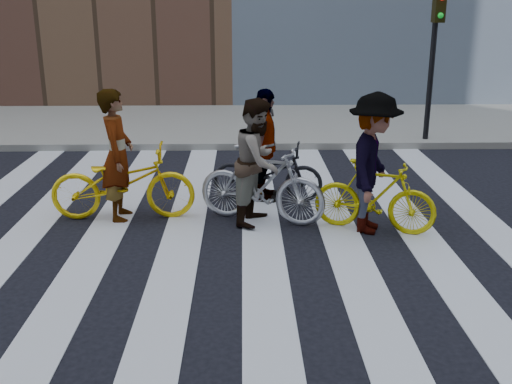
{
  "coord_description": "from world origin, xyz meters",
  "views": [
    {
      "loc": [
        0.3,
        -7.7,
        3.12
      ],
      "look_at": [
        0.47,
        0.3,
        0.55
      ],
      "focal_mm": 42.0,
      "sensor_mm": 36.0,
      "label": 1
    }
  ],
  "objects_px": {
    "bike_silver_mid": "(262,184)",
    "rider_rear": "(264,146)",
    "bike_yellow_right": "(375,196)",
    "rider_left": "(117,155)",
    "rider_mid": "(258,162)",
    "bike_yellow_left": "(123,183)",
    "bike_dark_rear": "(267,172)",
    "rider_right": "(373,164)",
    "traffic_signal": "(435,42)"
  },
  "relations": [
    {
      "from": "bike_silver_mid",
      "to": "bike_yellow_right",
      "type": "xyz_separation_m",
      "value": [
        1.57,
        -0.39,
        -0.06
      ]
    },
    {
      "from": "rider_left",
      "to": "bike_silver_mid",
      "type": "bearing_deg",
      "value": -97.31
    },
    {
      "from": "rider_mid",
      "to": "bike_yellow_left",
      "type": "bearing_deg",
      "value": 105.22
    },
    {
      "from": "bike_dark_rear",
      "to": "rider_rear",
      "type": "xyz_separation_m",
      "value": [
        -0.05,
        0.0,
        0.44
      ]
    },
    {
      "from": "traffic_signal",
      "to": "bike_yellow_left",
      "type": "relative_size",
      "value": 1.58
    },
    {
      "from": "bike_dark_rear",
      "to": "rider_mid",
      "type": "relative_size",
      "value": 0.98
    },
    {
      "from": "rider_rear",
      "to": "bike_yellow_right",
      "type": "bearing_deg",
      "value": -123.76
    },
    {
      "from": "traffic_signal",
      "to": "bike_yellow_left",
      "type": "bearing_deg",
      "value": -142.45
    },
    {
      "from": "bike_yellow_right",
      "to": "rider_mid",
      "type": "relative_size",
      "value": 0.93
    },
    {
      "from": "rider_right",
      "to": "rider_rear",
      "type": "distance_m",
      "value": 2.02
    },
    {
      "from": "bike_yellow_left",
      "to": "rider_left",
      "type": "height_order",
      "value": "rider_left"
    },
    {
      "from": "rider_left",
      "to": "rider_right",
      "type": "bearing_deg",
      "value": -101.24
    },
    {
      "from": "traffic_signal",
      "to": "rider_left",
      "type": "bearing_deg",
      "value": -142.68
    },
    {
      "from": "rider_mid",
      "to": "rider_rear",
      "type": "bearing_deg",
      "value": 13.7
    },
    {
      "from": "bike_silver_mid",
      "to": "bike_yellow_right",
      "type": "bearing_deg",
      "value": -83.28
    },
    {
      "from": "bike_yellow_right",
      "to": "rider_left",
      "type": "bearing_deg",
      "value": 101.72
    },
    {
      "from": "bike_silver_mid",
      "to": "bike_yellow_right",
      "type": "height_order",
      "value": "bike_silver_mid"
    },
    {
      "from": "bike_yellow_right",
      "to": "rider_rear",
      "type": "height_order",
      "value": "rider_rear"
    },
    {
      "from": "bike_dark_rear",
      "to": "rider_left",
      "type": "bearing_deg",
      "value": 119.68
    },
    {
      "from": "bike_yellow_left",
      "to": "rider_rear",
      "type": "height_order",
      "value": "rider_rear"
    },
    {
      "from": "rider_left",
      "to": "rider_mid",
      "type": "bearing_deg",
      "value": -97.44
    },
    {
      "from": "bike_yellow_right",
      "to": "rider_mid",
      "type": "bearing_deg",
      "value": 97.19
    },
    {
      "from": "bike_silver_mid",
      "to": "rider_mid",
      "type": "distance_m",
      "value": 0.34
    },
    {
      "from": "bike_silver_mid",
      "to": "rider_mid",
      "type": "relative_size",
      "value": 1.04
    },
    {
      "from": "traffic_signal",
      "to": "rider_left",
      "type": "xyz_separation_m",
      "value": [
        -5.94,
        -4.52,
        -1.31
      ]
    },
    {
      "from": "bike_dark_rear",
      "to": "rider_rear",
      "type": "bearing_deg",
      "value": 99.5
    },
    {
      "from": "bike_yellow_left",
      "to": "bike_dark_rear",
      "type": "relative_size",
      "value": 1.18
    },
    {
      "from": "bike_silver_mid",
      "to": "rider_rear",
      "type": "height_order",
      "value": "rider_rear"
    },
    {
      "from": "bike_yellow_left",
      "to": "rider_right",
      "type": "distance_m",
      "value": 3.64
    },
    {
      "from": "rider_mid",
      "to": "bike_yellow_right",
      "type": "bearing_deg",
      "value": -82.86
    },
    {
      "from": "traffic_signal",
      "to": "rider_rear",
      "type": "height_order",
      "value": "traffic_signal"
    },
    {
      "from": "traffic_signal",
      "to": "bike_yellow_right",
      "type": "xyz_separation_m",
      "value": [
        -2.27,
        -5.11,
        -1.77
      ]
    },
    {
      "from": "rider_left",
      "to": "bike_yellow_left",
      "type": "bearing_deg",
      "value": -91.97
    },
    {
      "from": "bike_yellow_right",
      "to": "bike_yellow_left",
      "type": "bearing_deg",
      "value": 101.6
    },
    {
      "from": "bike_yellow_left",
      "to": "bike_yellow_right",
      "type": "height_order",
      "value": "bike_yellow_left"
    },
    {
      "from": "bike_yellow_left",
      "to": "bike_silver_mid",
      "type": "xyz_separation_m",
      "value": [
        2.05,
        -0.2,
        0.02
      ]
    },
    {
      "from": "traffic_signal",
      "to": "rider_mid",
      "type": "height_order",
      "value": "traffic_signal"
    },
    {
      "from": "bike_silver_mid",
      "to": "bike_dark_rear",
      "type": "relative_size",
      "value": 1.07
    },
    {
      "from": "bike_silver_mid",
      "to": "rider_rear",
      "type": "distance_m",
      "value": 1.07
    },
    {
      "from": "bike_yellow_left",
      "to": "bike_dark_rear",
      "type": "xyz_separation_m",
      "value": [
        2.17,
        0.82,
        -0.08
      ]
    },
    {
      "from": "bike_dark_rear",
      "to": "rider_mid",
      "type": "height_order",
      "value": "rider_mid"
    },
    {
      "from": "bike_dark_rear",
      "to": "rider_left",
      "type": "relative_size",
      "value": 0.92
    },
    {
      "from": "rider_left",
      "to": "rider_right",
      "type": "distance_m",
      "value": 3.66
    },
    {
      "from": "rider_mid",
      "to": "rider_right",
      "type": "height_order",
      "value": "rider_right"
    },
    {
      "from": "bike_yellow_left",
      "to": "bike_dark_rear",
      "type": "distance_m",
      "value": 2.32
    },
    {
      "from": "traffic_signal",
      "to": "rider_mid",
      "type": "bearing_deg",
      "value": -129.49
    },
    {
      "from": "bike_yellow_left",
      "to": "bike_silver_mid",
      "type": "distance_m",
      "value": 2.06
    },
    {
      "from": "traffic_signal",
      "to": "bike_silver_mid",
      "type": "distance_m",
      "value": 6.32
    },
    {
      "from": "bike_silver_mid",
      "to": "rider_rear",
      "type": "relative_size",
      "value": 1.05
    },
    {
      "from": "bike_yellow_left",
      "to": "traffic_signal",
      "type": "bearing_deg",
      "value": -54.42
    }
  ]
}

